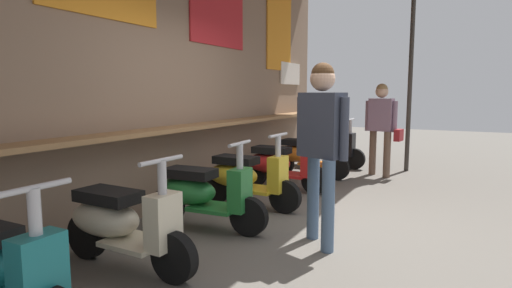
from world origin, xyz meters
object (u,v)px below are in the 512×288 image
scooter_cream (119,222)px  scooter_green (200,193)px  scooter_black (325,147)px  scooter_orange (305,155)px  scooter_red (279,164)px  scooter_yellow (244,177)px  shopper_browsing (322,133)px  shopper_with_handbag (382,121)px

scooter_cream → scooter_green: 1.14m
scooter_green → scooter_black: size_ratio=1.00×
scooter_cream → scooter_orange: bearing=91.7°
scooter_cream → scooter_green: bearing=91.7°
scooter_cream → scooter_orange: (4.28, 0.00, 0.00)m
scooter_red → scooter_yellow: bearing=-89.9°
scooter_green → shopper_browsing: (0.14, -1.30, 0.69)m
shopper_with_handbag → scooter_yellow: bearing=164.9°
scooter_cream → scooter_orange: same height
scooter_orange → shopper_browsing: bearing=-65.9°
scooter_cream → scooter_yellow: bearing=91.7°
scooter_yellow → scooter_cream: bearing=-88.6°
scooter_red → scooter_orange: (1.10, -0.00, 0.00)m
scooter_black → shopper_with_handbag: shopper_with_handbag is taller
shopper_browsing → scooter_black: bearing=-143.4°
scooter_red → scooter_cream: bearing=-89.9°
scooter_red → scooter_orange: size_ratio=1.00×
scooter_black → shopper_with_handbag: bearing=-19.7°
scooter_green → scooter_red: 2.03m
scooter_cream → scooter_red: size_ratio=1.00×
scooter_orange → scooter_black: same height
scooter_cream → shopper_browsing: (1.28, -1.30, 0.69)m
scooter_green → scooter_yellow: (0.97, 0.00, 0.00)m
scooter_orange → scooter_black: 1.11m
scooter_cream → shopper_browsing: bearing=46.2°
scooter_green → scooter_black: same height
shopper_browsing → scooter_orange: bearing=-137.5°
scooter_cream → scooter_red: same height
scooter_green → shopper_with_handbag: 4.04m
scooter_black → shopper_browsing: shopper_browsing is taller
scooter_cream → shopper_with_handbag: shopper_with_handbag is taller
scooter_yellow → scooter_orange: size_ratio=1.00×
shopper_with_handbag → scooter_green: bearing=170.1°
scooter_red → scooter_black: bearing=90.1°
scooter_black → shopper_browsing: bearing=-71.8°
scooter_red → scooter_orange: 1.10m
shopper_with_handbag → scooter_cream: bearing=173.8°
scooter_orange → scooter_cream: bearing=-89.4°
scooter_cream → shopper_browsing: shopper_browsing is taller
scooter_yellow → shopper_browsing: 1.69m
shopper_with_handbag → shopper_browsing: shopper_browsing is taller
scooter_black → scooter_green: bearing=-89.4°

